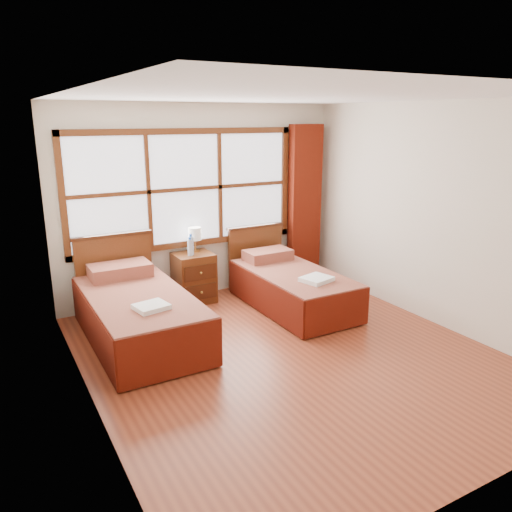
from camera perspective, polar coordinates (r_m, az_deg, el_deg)
floor at (r=5.35m, az=4.03°, el=-11.26°), size 4.50×4.50×0.00m
ceiling at (r=4.78m, az=4.64°, el=17.78°), size 4.50×4.50×0.00m
wall_back at (r=6.85m, az=-6.21°, el=6.14°), size 4.00×0.00×4.00m
wall_left at (r=4.17m, az=-19.23°, el=-0.76°), size 0.00×4.50×4.50m
wall_right at (r=6.22m, az=19.89°, el=4.34°), size 0.00×4.50×4.50m
window at (r=6.69m, az=-8.10°, el=7.59°), size 3.16×0.06×1.56m
curtain at (r=7.52m, az=5.57°, el=5.99°), size 0.50×0.16×2.30m
bed_left at (r=5.75m, az=-13.37°, el=-6.31°), size 1.05×2.07×1.02m
bed_right at (r=6.56m, az=3.98°, el=-3.43°), size 0.95×1.97×0.92m
nightstand at (r=6.76m, az=-7.10°, el=-2.47°), size 0.50×0.49×0.67m
towels_left at (r=5.16m, az=-11.88°, el=-5.69°), size 0.36×0.33×0.05m
towels_right at (r=6.10m, az=6.93°, el=-2.64°), size 0.41×0.38×0.05m
lamp at (r=6.71m, az=-7.00°, el=2.46°), size 0.17×0.17×0.33m
bottle_near at (r=6.54m, az=-7.56°, el=0.99°), size 0.07×0.07×0.25m
bottle_far at (r=6.58m, az=-7.45°, el=1.21°), size 0.07×0.07×0.28m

